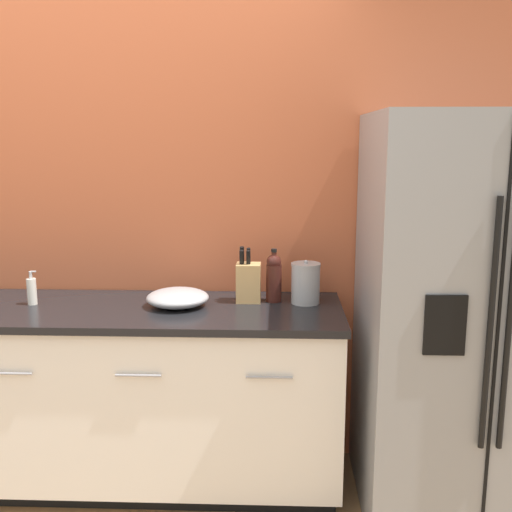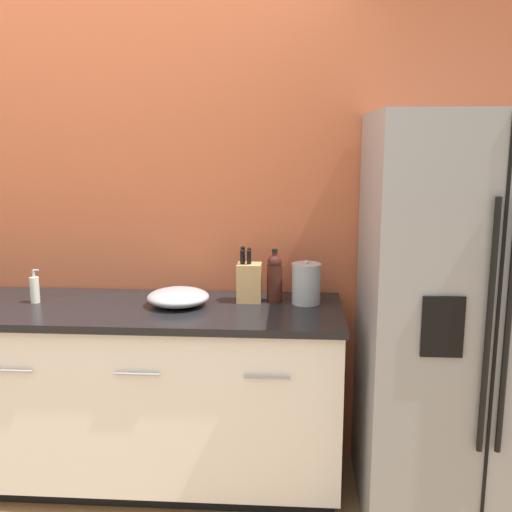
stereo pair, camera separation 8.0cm
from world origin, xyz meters
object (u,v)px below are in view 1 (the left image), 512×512
at_px(soap_dispenser, 32,291).
at_px(steel_canister, 306,283).
at_px(refrigerator, 465,318).
at_px(mixing_bowl, 178,298).
at_px(wine_bottle, 274,277).
at_px(knife_block, 248,281).

xyz_separation_m(soap_dispenser, steel_canister, (1.32, 0.08, 0.03)).
distance_m(refrigerator, mixing_bowl, 1.33).
bearing_deg(soap_dispenser, wine_bottle, 4.96).
xyz_separation_m(soap_dispenser, mixing_bowl, (0.70, -0.00, -0.03)).
bearing_deg(soap_dispenser, knife_block, 5.11).
height_order(knife_block, steel_canister, knife_block).
height_order(wine_bottle, mixing_bowl, wine_bottle).
bearing_deg(refrigerator, mixing_bowl, 175.24).
xyz_separation_m(knife_block, steel_canister, (0.28, -0.02, -0.00)).
xyz_separation_m(refrigerator, wine_bottle, (-0.86, 0.21, 0.13)).
relative_size(refrigerator, mixing_bowl, 6.12).
distance_m(knife_block, wine_bottle, 0.13).
relative_size(steel_canister, mixing_bowl, 0.72).
relative_size(knife_block, steel_canister, 1.28).
bearing_deg(soap_dispenser, mixing_bowl, -0.10).
relative_size(soap_dispenser, steel_canister, 0.78).
bearing_deg(knife_block, mixing_bowl, -164.24).
xyz_separation_m(wine_bottle, soap_dispenser, (-1.16, -0.10, -0.06)).
bearing_deg(steel_canister, wine_bottle, 170.60).
height_order(refrigerator, knife_block, refrigerator).
relative_size(refrigerator, knife_block, 6.67).
bearing_deg(steel_canister, mixing_bowl, -172.86).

